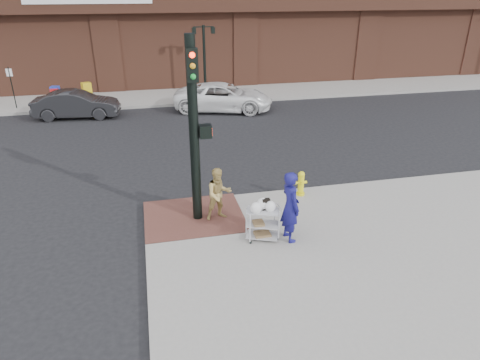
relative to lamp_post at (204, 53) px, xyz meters
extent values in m
plane|color=black|center=(-2.00, -16.00, -2.62)|extent=(220.00, 220.00, 0.00)
cube|color=gray|center=(10.50, 16.00, -2.54)|extent=(65.00, 36.00, 0.15)
cube|color=#552E27|center=(-2.60, -15.10, -2.46)|extent=(2.80, 2.40, 0.01)
cylinder|color=black|center=(0.00, 0.00, -0.47)|extent=(0.16, 0.16, 4.00)
cube|color=black|center=(0.00, 0.00, 1.43)|extent=(1.20, 0.06, 0.06)
cube|color=black|center=(-0.55, 0.00, 1.23)|extent=(0.22, 0.22, 0.35)
cube|color=black|center=(0.55, 0.00, 1.23)|extent=(0.22, 0.22, 0.35)
cylinder|color=black|center=(-10.50, -1.00, -1.37)|extent=(0.05, 0.05, 2.20)
cylinder|color=black|center=(-2.50, -15.20, 0.03)|extent=(0.26, 0.26, 5.00)
cube|color=black|center=(-2.20, -15.20, 0.08)|extent=(0.32, 0.28, 0.34)
cube|color=#FF260C|center=(-2.04, -15.20, 0.08)|extent=(0.02, 0.18, 0.22)
cube|color=black|center=(-2.50, -15.48, 1.83)|extent=(0.28, 0.18, 0.80)
imported|color=navy|center=(-0.33, -16.83, -1.52)|extent=(0.55, 0.75, 1.89)
imported|color=tan|center=(-1.91, -15.36, -1.71)|extent=(0.82, 0.68, 1.52)
imported|color=black|center=(-7.10, -3.16, -1.92)|extent=(4.33, 1.87, 1.39)
imported|color=white|center=(0.49, -3.39, -1.89)|extent=(5.72, 3.83, 1.46)
cube|color=#ACACB1|center=(-1.01, -16.68, -1.64)|extent=(0.92, 0.71, 0.03)
cube|color=#ACACB1|center=(-1.01, -16.68, -2.03)|extent=(0.92, 0.71, 0.03)
cube|color=#ACACB1|center=(-1.01, -16.68, -2.37)|extent=(0.92, 0.71, 0.03)
cube|color=black|center=(-0.92, -16.64, -1.50)|extent=(0.20, 0.13, 0.29)
cube|color=brown|center=(-1.12, -16.68, -1.99)|extent=(0.27, 0.31, 0.07)
cube|color=brown|center=(-1.01, -16.68, -2.32)|extent=(0.42, 0.33, 0.06)
cylinder|color=yellow|center=(0.86, -14.45, -2.43)|extent=(0.26, 0.26, 0.07)
cylinder|color=yellow|center=(0.86, -14.45, -2.09)|extent=(0.19, 0.19, 0.58)
sphere|color=yellow|center=(0.86, -14.45, -1.78)|extent=(0.21, 0.21, 0.21)
cylinder|color=yellow|center=(0.86, -14.45, -2.05)|extent=(0.37, 0.08, 0.08)
cube|color=red|center=(-8.46, -0.90, -2.00)|extent=(0.40, 0.36, 0.93)
cube|color=gold|center=(-6.81, -0.56, -1.91)|extent=(0.60, 0.58, 1.12)
cube|color=#1C39BC|center=(-8.46, -0.68, -1.96)|extent=(0.51, 0.48, 1.01)
camera|label=1|loc=(-3.68, -25.86, 3.54)|focal=32.00mm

